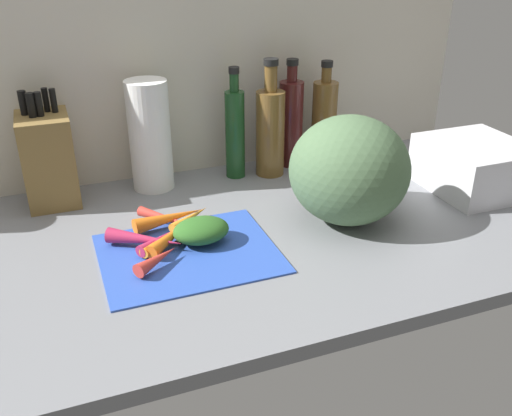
% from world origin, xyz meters
% --- Properties ---
extents(ground_plane, '(1.70, 0.80, 0.03)m').
position_xyz_m(ground_plane, '(0.00, 0.00, -0.01)').
color(ground_plane, slate).
extents(wall_back, '(1.70, 0.03, 0.60)m').
position_xyz_m(wall_back, '(0.00, 0.39, 0.30)').
color(wall_back, beige).
rests_on(wall_back, ground_plane).
extents(cutting_board, '(0.35, 0.29, 0.01)m').
position_xyz_m(cutting_board, '(-0.07, -0.06, 0.00)').
color(cutting_board, '#2D51B7').
rests_on(cutting_board, ground_plane).
extents(carrot_0, '(0.14, 0.14, 0.03)m').
position_xyz_m(carrot_0, '(-0.08, -0.01, 0.02)').
color(carrot_0, orange).
rests_on(carrot_0, cutting_board).
extents(carrot_1, '(0.15, 0.12, 0.03)m').
position_xyz_m(carrot_1, '(-0.15, -0.01, 0.02)').
color(carrot_1, '#B2264C').
rests_on(carrot_1, cutting_board).
extents(carrot_2, '(0.10, 0.08, 0.03)m').
position_xyz_m(carrot_2, '(-0.14, -0.09, 0.02)').
color(carrot_2, red).
rests_on(carrot_2, cutting_board).
extents(carrot_3, '(0.11, 0.09, 0.02)m').
position_xyz_m(carrot_3, '(-0.03, 0.06, 0.02)').
color(carrot_3, orange).
rests_on(carrot_3, cutting_board).
extents(carrot_4, '(0.12, 0.15, 0.02)m').
position_xyz_m(carrot_4, '(-0.08, 0.06, 0.02)').
color(carrot_4, red).
rests_on(carrot_4, cutting_board).
extents(carrot_5, '(0.16, 0.06, 0.04)m').
position_xyz_m(carrot_5, '(-0.08, 0.06, 0.03)').
color(carrot_5, orange).
rests_on(carrot_5, cutting_board).
extents(carrot_6, '(0.12, 0.10, 0.02)m').
position_xyz_m(carrot_6, '(-0.11, -0.01, 0.02)').
color(carrot_6, orange).
rests_on(carrot_6, cutting_board).
extents(carrot_7, '(0.10, 0.09, 0.03)m').
position_xyz_m(carrot_7, '(-0.12, -0.02, 0.02)').
color(carrot_7, '#B2264C').
rests_on(carrot_7, cutting_board).
extents(carrot_greens_pile, '(0.12, 0.09, 0.05)m').
position_xyz_m(carrot_greens_pile, '(-0.03, -0.03, 0.03)').
color(carrot_greens_pile, '#2D6023').
rests_on(carrot_greens_pile, cutting_board).
extents(winter_squash, '(0.26, 0.26, 0.24)m').
position_xyz_m(winter_squash, '(0.31, -0.04, 0.12)').
color(winter_squash, '#4C6B47').
rests_on(winter_squash, ground_plane).
extents(knife_block, '(0.12, 0.16, 0.27)m').
position_xyz_m(knife_block, '(-0.31, 0.30, 0.11)').
color(knife_block, brown).
rests_on(knife_block, ground_plane).
extents(paper_towel_roll, '(0.10, 0.10, 0.27)m').
position_xyz_m(paper_towel_roll, '(-0.06, 0.30, 0.14)').
color(paper_towel_roll, white).
rests_on(paper_towel_roll, ground_plane).
extents(bottle_0, '(0.05, 0.05, 0.29)m').
position_xyz_m(bottle_0, '(0.15, 0.29, 0.12)').
color(bottle_0, '#19421E').
rests_on(bottle_0, ground_plane).
extents(bottle_1, '(0.08, 0.08, 0.31)m').
position_xyz_m(bottle_1, '(0.25, 0.27, 0.12)').
color(bottle_1, brown).
rests_on(bottle_1, ground_plane).
extents(bottle_2, '(0.07, 0.07, 0.29)m').
position_xyz_m(bottle_2, '(0.32, 0.31, 0.12)').
color(bottle_2, '#471919').
rests_on(bottle_2, ground_plane).
extents(bottle_3, '(0.07, 0.07, 0.28)m').
position_xyz_m(bottle_3, '(0.42, 0.30, 0.12)').
color(bottle_3, brown).
rests_on(bottle_3, ground_plane).
extents(dish_rack, '(0.23, 0.25, 0.12)m').
position_xyz_m(dish_rack, '(0.69, 0.00, 0.06)').
color(dish_rack, silver).
rests_on(dish_rack, ground_plane).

